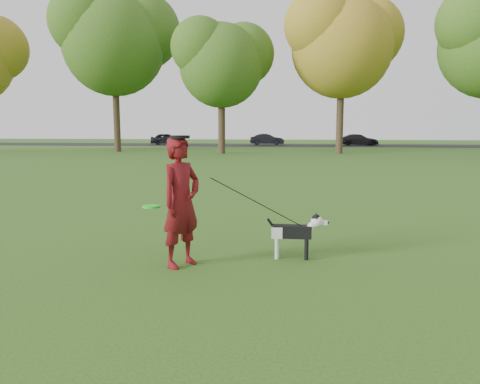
# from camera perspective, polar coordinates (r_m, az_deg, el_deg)

# --- Properties ---
(ground) EXTENTS (120.00, 120.00, 0.00)m
(ground) POSITION_cam_1_polar(r_m,az_deg,el_deg) (6.63, -2.20, -8.30)
(ground) COLOR #285116
(ground) RESTS_ON ground
(road) EXTENTS (120.00, 7.00, 0.02)m
(road) POSITION_cam_1_polar(r_m,az_deg,el_deg) (46.34, 5.49, 5.70)
(road) COLOR black
(road) RESTS_ON ground
(man) EXTENTS (0.69, 0.76, 1.74)m
(man) POSITION_cam_1_polar(r_m,az_deg,el_deg) (6.24, -7.18, -1.22)
(man) COLOR #610D0E
(man) RESTS_ON ground
(dog) EXTENTS (0.87, 0.17, 0.66)m
(dog) POSITION_cam_1_polar(r_m,az_deg,el_deg) (6.66, 6.91, -4.70)
(dog) COLOR black
(dog) RESTS_ON ground
(car_left) EXTENTS (3.60, 2.15, 1.15)m
(car_left) POSITION_cam_1_polar(r_m,az_deg,el_deg) (48.06, -8.87, 6.42)
(car_left) COLOR black
(car_left) RESTS_ON road
(car_mid) EXTENTS (3.37, 1.27, 1.10)m
(car_mid) POSITION_cam_1_polar(r_m,az_deg,el_deg) (46.39, 3.33, 6.42)
(car_mid) COLOR black
(car_mid) RESTS_ON road
(car_right) EXTENTS (3.73, 1.52, 1.08)m
(car_right) POSITION_cam_1_polar(r_m,az_deg,el_deg) (46.71, 14.29, 6.19)
(car_right) COLOR black
(car_right) RESTS_ON road
(man_held_items) EXTENTS (2.13, 0.79, 1.30)m
(man_held_items) POSITION_cam_1_polar(r_m,az_deg,el_deg) (6.31, 2.38, -1.44)
(man_held_items) COLOR #1DE726
(man_held_items) RESTS_ON ground
(tree_row) EXTENTS (51.74, 8.86, 12.01)m
(tree_row) POSITION_cam_1_polar(r_m,az_deg,el_deg) (32.91, 2.50, 17.72)
(tree_row) COLOR #38281C
(tree_row) RESTS_ON ground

